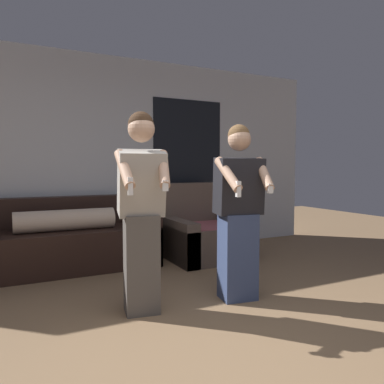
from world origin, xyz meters
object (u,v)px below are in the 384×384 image
armchair (204,234)px  person_right (239,212)px  person_left (142,211)px  couch (64,242)px

armchair → person_right: size_ratio=0.63×
person_left → person_right: size_ratio=1.04×
couch → person_left: 1.84m
armchair → person_right: (-0.46, -1.53, 0.49)m
armchair → person_right: 1.67m
person_left → couch: bearing=102.5°
couch → armchair: bearing=-8.6°
couch → person_right: bearing=-54.6°
person_left → person_right: person_left is taller
couch → person_right: size_ratio=1.35×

